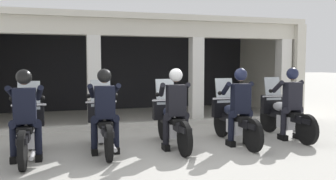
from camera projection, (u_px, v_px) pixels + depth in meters
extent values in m
plane|color=#A8A59E|center=(142.00, 123.00, 9.74)|extent=(80.00, 80.00, 0.00)
cube|color=black|center=(126.00, 70.00, 12.82)|extent=(9.71, 0.24, 2.85)
cube|color=beige|center=(147.00, 28.00, 9.51)|extent=(9.71, 0.36, 0.44)
cube|color=beige|center=(135.00, 24.00, 11.02)|extent=(9.71, 3.92, 0.16)
cube|color=beige|center=(266.00, 70.00, 12.50)|extent=(0.30, 3.92, 2.85)
cube|color=silver|center=(94.00, 81.00, 9.21)|extent=(0.35, 0.36, 2.41)
cube|color=silver|center=(196.00, 79.00, 10.04)|extent=(0.35, 0.36, 2.41)
cube|color=silver|center=(283.00, 78.00, 10.86)|extent=(0.35, 0.36, 2.41)
cube|color=#B7B5AD|center=(152.00, 124.00, 9.24)|extent=(9.31, 0.24, 0.12)
cylinder|color=black|center=(31.00, 133.00, 6.77)|extent=(0.09, 0.64, 0.64)
cylinder|color=black|center=(23.00, 151.00, 5.43)|extent=(0.09, 0.64, 0.64)
cube|color=black|center=(31.00, 123.00, 6.75)|extent=(0.14, 0.44, 0.08)
cube|color=silver|center=(27.00, 139.00, 6.05)|extent=(0.28, 0.44, 0.28)
cube|color=black|center=(27.00, 131.00, 6.09)|extent=(0.18, 1.24, 0.16)
ellipsoid|color=#1E2338|center=(28.00, 119.00, 6.28)|extent=(0.26, 0.48, 0.22)
cube|color=black|center=(26.00, 129.00, 5.91)|extent=(0.24, 0.52, 0.10)
cube|color=black|center=(23.00, 139.00, 5.47)|extent=(0.16, 0.48, 0.10)
cylinder|color=silver|center=(30.00, 122.00, 6.69)|extent=(0.05, 0.24, 0.53)
cube|color=black|center=(30.00, 115.00, 6.62)|extent=(0.52, 0.16, 0.44)
sphere|color=silver|center=(30.00, 113.00, 6.72)|extent=(0.18, 0.18, 0.18)
cube|color=silver|center=(29.00, 95.00, 6.57)|extent=(0.40, 0.14, 0.54)
cylinder|color=silver|center=(29.00, 105.00, 6.51)|extent=(0.62, 0.04, 0.04)
cylinder|color=silver|center=(33.00, 154.00, 5.76)|extent=(0.07, 0.55, 0.07)
cube|color=black|center=(25.00, 106.00, 5.86)|extent=(0.36, 0.22, 0.60)
cube|color=black|center=(25.00, 104.00, 5.97)|extent=(0.05, 0.02, 0.32)
sphere|color=#936B51|center=(24.00, 79.00, 5.84)|extent=(0.21, 0.21, 0.21)
sphere|color=black|center=(24.00, 77.00, 5.84)|extent=(0.26, 0.26, 0.26)
cylinder|color=black|center=(34.00, 123.00, 5.94)|extent=(0.26, 0.29, 0.17)
cylinder|color=black|center=(38.00, 139.00, 5.98)|extent=(0.12, 0.12, 0.53)
cube|color=black|center=(39.00, 157.00, 6.01)|extent=(0.11, 0.26, 0.12)
cylinder|color=black|center=(17.00, 124.00, 5.86)|extent=(0.26, 0.29, 0.17)
cylinder|color=black|center=(13.00, 140.00, 5.87)|extent=(0.12, 0.12, 0.53)
cube|color=black|center=(14.00, 159.00, 5.90)|extent=(0.11, 0.26, 0.12)
cylinder|color=black|center=(39.00, 93.00, 6.12)|extent=(0.19, 0.48, 0.31)
sphere|color=black|center=(43.00, 98.00, 6.34)|extent=(0.09, 0.09, 0.09)
cylinder|color=black|center=(12.00, 94.00, 6.00)|extent=(0.19, 0.48, 0.31)
sphere|color=black|center=(12.00, 99.00, 6.20)|extent=(0.09, 0.09, 0.09)
cylinder|color=black|center=(101.00, 128.00, 7.27)|extent=(0.09, 0.64, 0.64)
cylinder|color=black|center=(109.00, 143.00, 5.94)|extent=(0.09, 0.64, 0.64)
cube|color=black|center=(100.00, 118.00, 7.26)|extent=(0.14, 0.44, 0.08)
cube|color=silver|center=(104.00, 133.00, 6.55)|extent=(0.28, 0.44, 0.28)
cube|color=black|center=(104.00, 126.00, 6.59)|extent=(0.18, 1.24, 0.16)
ellipsoid|color=black|center=(103.00, 115.00, 6.79)|extent=(0.26, 0.48, 0.22)
cube|color=black|center=(105.00, 124.00, 6.41)|extent=(0.24, 0.52, 0.10)
cube|color=black|center=(108.00, 132.00, 5.98)|extent=(0.16, 0.48, 0.10)
cylinder|color=silver|center=(101.00, 117.00, 7.20)|extent=(0.05, 0.24, 0.53)
cube|color=black|center=(101.00, 111.00, 7.13)|extent=(0.52, 0.16, 0.44)
sphere|color=silver|center=(100.00, 110.00, 7.22)|extent=(0.18, 0.18, 0.18)
cube|color=silver|center=(101.00, 93.00, 7.08)|extent=(0.40, 0.14, 0.54)
cylinder|color=silver|center=(101.00, 102.00, 7.02)|extent=(0.62, 0.04, 0.04)
cylinder|color=silver|center=(113.00, 147.00, 6.27)|extent=(0.07, 0.55, 0.07)
cube|color=black|center=(105.00, 102.00, 6.36)|extent=(0.36, 0.22, 0.60)
cube|color=#591414|center=(104.00, 100.00, 6.48)|extent=(0.05, 0.02, 0.32)
sphere|color=tan|center=(104.00, 77.00, 6.34)|extent=(0.21, 0.21, 0.21)
sphere|color=black|center=(104.00, 76.00, 6.34)|extent=(0.26, 0.26, 0.26)
cylinder|color=black|center=(113.00, 118.00, 6.45)|extent=(0.26, 0.29, 0.17)
cylinder|color=black|center=(116.00, 133.00, 6.48)|extent=(0.12, 0.12, 0.53)
cube|color=black|center=(116.00, 150.00, 6.52)|extent=(0.11, 0.26, 0.12)
cylinder|color=black|center=(97.00, 119.00, 6.37)|extent=(0.26, 0.29, 0.17)
cylinder|color=black|center=(94.00, 134.00, 6.37)|extent=(0.12, 0.12, 0.53)
cube|color=black|center=(94.00, 151.00, 6.41)|extent=(0.11, 0.26, 0.12)
cylinder|color=black|center=(115.00, 91.00, 6.63)|extent=(0.19, 0.48, 0.31)
sphere|color=black|center=(116.00, 95.00, 6.85)|extent=(0.09, 0.09, 0.09)
cylinder|color=black|center=(91.00, 91.00, 6.50)|extent=(0.19, 0.48, 0.31)
sphere|color=black|center=(89.00, 96.00, 6.70)|extent=(0.09, 0.09, 0.09)
cylinder|color=black|center=(163.00, 126.00, 7.59)|extent=(0.09, 0.64, 0.64)
cylinder|color=black|center=(185.00, 139.00, 6.26)|extent=(0.09, 0.64, 0.64)
cube|color=black|center=(163.00, 116.00, 7.58)|extent=(0.14, 0.44, 0.08)
cube|color=silver|center=(174.00, 130.00, 6.87)|extent=(0.28, 0.44, 0.28)
cube|color=black|center=(173.00, 123.00, 6.91)|extent=(0.18, 1.24, 0.16)
ellipsoid|color=#1E2338|center=(170.00, 112.00, 7.11)|extent=(0.26, 0.48, 0.22)
cube|color=black|center=(176.00, 121.00, 6.73)|extent=(0.24, 0.52, 0.10)
cube|color=black|center=(184.00, 129.00, 6.30)|extent=(0.16, 0.48, 0.10)
cylinder|color=silver|center=(164.00, 115.00, 7.52)|extent=(0.05, 0.24, 0.53)
cube|color=black|center=(165.00, 109.00, 7.45)|extent=(0.52, 0.16, 0.44)
sphere|color=silver|center=(164.00, 108.00, 7.54)|extent=(0.18, 0.18, 0.18)
cube|color=silver|center=(165.00, 92.00, 7.40)|extent=(0.40, 0.14, 0.54)
cylinder|color=silver|center=(166.00, 100.00, 7.34)|extent=(0.62, 0.04, 0.04)
cylinder|color=silver|center=(185.00, 143.00, 6.59)|extent=(0.07, 0.55, 0.07)
cube|color=black|center=(176.00, 100.00, 6.68)|extent=(0.36, 0.22, 0.60)
cube|color=#14193F|center=(174.00, 99.00, 6.80)|extent=(0.05, 0.02, 0.32)
sphere|color=#936B51|center=(176.00, 77.00, 6.66)|extent=(0.21, 0.21, 0.21)
sphere|color=silver|center=(176.00, 75.00, 6.66)|extent=(0.26, 0.26, 0.26)
cylinder|color=black|center=(183.00, 116.00, 6.77)|extent=(0.26, 0.29, 0.17)
cylinder|color=black|center=(185.00, 130.00, 6.80)|extent=(0.12, 0.12, 0.53)
cube|color=black|center=(185.00, 146.00, 6.84)|extent=(0.11, 0.26, 0.12)
cylinder|color=black|center=(169.00, 116.00, 6.69)|extent=(0.26, 0.29, 0.17)
cylinder|color=black|center=(166.00, 131.00, 6.69)|extent=(0.12, 0.12, 0.53)
cube|color=black|center=(166.00, 147.00, 6.73)|extent=(0.11, 0.26, 0.12)
cylinder|color=black|center=(183.00, 89.00, 6.95)|extent=(0.19, 0.48, 0.31)
sphere|color=black|center=(182.00, 94.00, 7.17)|extent=(0.09, 0.09, 0.09)
cylinder|color=black|center=(162.00, 90.00, 6.82)|extent=(0.19, 0.48, 0.31)
sphere|color=black|center=(157.00, 95.00, 7.02)|extent=(0.09, 0.09, 0.09)
cylinder|color=black|center=(221.00, 123.00, 7.92)|extent=(0.09, 0.64, 0.64)
cylinder|color=black|center=(253.00, 135.00, 6.58)|extent=(0.09, 0.64, 0.64)
cube|color=black|center=(221.00, 114.00, 7.90)|extent=(0.14, 0.44, 0.08)
cube|color=silver|center=(237.00, 127.00, 7.20)|extent=(0.28, 0.44, 0.28)
cube|color=black|center=(236.00, 120.00, 7.23)|extent=(0.18, 1.24, 0.16)
ellipsoid|color=#1E2338|center=(231.00, 110.00, 7.43)|extent=(0.26, 0.48, 0.22)
cube|color=black|center=(240.00, 118.00, 7.06)|extent=(0.24, 0.52, 0.10)
cube|color=black|center=(252.00, 126.00, 6.62)|extent=(0.16, 0.48, 0.10)
cylinder|color=silver|center=(222.00, 113.00, 7.84)|extent=(0.05, 0.24, 0.53)
cube|color=black|center=(224.00, 107.00, 7.77)|extent=(0.52, 0.16, 0.44)
sphere|color=silver|center=(222.00, 106.00, 7.87)|extent=(0.18, 0.18, 0.18)
cube|color=silver|center=(224.00, 90.00, 7.72)|extent=(0.40, 0.14, 0.54)
cylinder|color=silver|center=(226.00, 99.00, 7.66)|extent=(0.62, 0.04, 0.04)
cylinder|color=silver|center=(250.00, 139.00, 6.91)|extent=(0.07, 0.55, 0.07)
cube|color=black|center=(241.00, 99.00, 7.01)|extent=(0.36, 0.22, 0.60)
cube|color=#591414|center=(238.00, 97.00, 7.12)|extent=(0.05, 0.02, 0.32)
sphere|color=tan|center=(241.00, 76.00, 6.99)|extent=(0.21, 0.21, 0.21)
sphere|color=#191E38|center=(241.00, 75.00, 6.99)|extent=(0.26, 0.26, 0.26)
cylinder|color=black|center=(246.00, 113.00, 7.09)|extent=(0.26, 0.29, 0.17)
cylinder|color=black|center=(249.00, 126.00, 7.13)|extent=(0.12, 0.12, 0.53)
cube|color=black|center=(248.00, 142.00, 7.16)|extent=(0.11, 0.26, 0.12)
cylinder|color=black|center=(234.00, 114.00, 7.01)|extent=(0.26, 0.29, 0.17)
cylinder|color=black|center=(231.00, 128.00, 7.01)|extent=(0.12, 0.12, 0.53)
cube|color=black|center=(231.00, 143.00, 7.05)|extent=(0.11, 0.26, 0.12)
cylinder|color=black|center=(245.00, 88.00, 7.27)|extent=(0.19, 0.48, 0.31)
sphere|color=black|center=(242.00, 93.00, 7.49)|extent=(0.09, 0.09, 0.09)
cylinder|color=black|center=(226.00, 89.00, 7.15)|extent=(0.19, 0.48, 0.31)
sphere|color=black|center=(220.00, 93.00, 7.35)|extent=(0.09, 0.09, 0.09)
cylinder|color=black|center=(269.00, 119.00, 8.48)|extent=(0.09, 0.64, 0.64)
cylinder|color=black|center=(307.00, 130.00, 7.14)|extent=(0.09, 0.64, 0.64)
cube|color=black|center=(269.00, 111.00, 8.46)|extent=(0.14, 0.44, 0.08)
cube|color=silver|center=(288.00, 122.00, 7.76)|extent=(0.28, 0.44, 0.28)
cube|color=black|center=(286.00, 116.00, 7.79)|extent=(0.18, 1.24, 0.16)
ellipsoid|color=#B2B2B7|center=(281.00, 107.00, 7.99)|extent=(0.26, 0.48, 0.22)
cube|color=black|center=(291.00, 114.00, 7.62)|extent=(0.24, 0.52, 0.10)
cube|color=black|center=(305.00, 121.00, 7.18)|extent=(0.16, 0.48, 0.10)
cylinder|color=silver|center=(270.00, 110.00, 8.40)|extent=(0.05, 0.24, 0.53)
cube|color=black|center=(272.00, 104.00, 8.33)|extent=(0.52, 0.16, 0.44)
sphere|color=silver|center=(269.00, 103.00, 8.43)|extent=(0.18, 0.18, 0.18)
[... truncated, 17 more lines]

